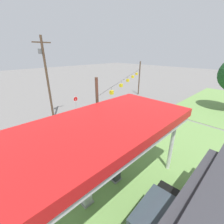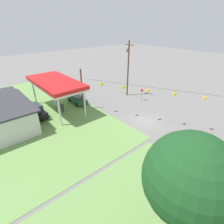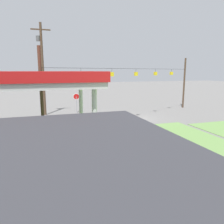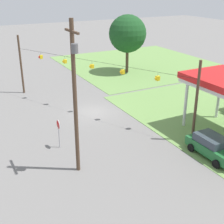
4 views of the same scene
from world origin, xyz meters
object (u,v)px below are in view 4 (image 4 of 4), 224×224
at_px(stop_sign_roadside, 58,128).
at_px(car_at_pumps_front, 212,146).
at_px(utility_pole_main, 75,93).
at_px(tree_west_verge, 128,34).

bearing_deg(stop_sign_roadside, car_at_pumps_front, -124.59).
bearing_deg(utility_pole_main, car_at_pumps_front, 72.87).
height_order(stop_sign_roadside, utility_pole_main, utility_pole_main).
height_order(stop_sign_roadside, tree_west_verge, tree_west_verge).
xyz_separation_m(car_at_pumps_front, stop_sign_roadside, (-7.02, -10.18, 0.93)).
relative_size(car_at_pumps_front, utility_pole_main, 0.42).
height_order(car_at_pumps_front, stop_sign_roadside, stop_sign_roadside).
relative_size(stop_sign_roadside, utility_pole_main, 0.23).
bearing_deg(car_at_pumps_front, stop_sign_roadside, -124.16).
bearing_deg(utility_pole_main, tree_west_verge, 142.16).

